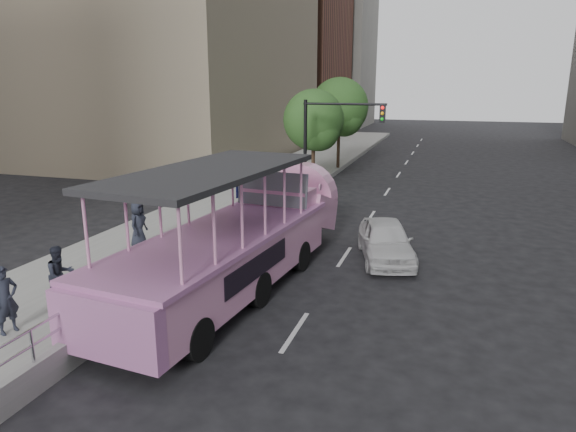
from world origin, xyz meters
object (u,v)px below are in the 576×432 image
at_px(parking_sign, 241,201).
at_px(pedestrian_near, 6,300).
at_px(traffic_signal, 328,134).
at_px(pedestrian_mid, 60,275).
at_px(street_tree_near, 315,122).
at_px(pedestrian_far, 138,224).
at_px(duck_boat, 241,239).
at_px(street_tree_far, 340,109).
at_px(car, 386,240).

bearing_deg(parking_sign, pedestrian_near, -106.53).
xyz_separation_m(parking_sign, traffic_signal, (1.05, 8.93, 1.63)).
distance_m(pedestrian_mid, street_tree_near, 19.09).
relative_size(pedestrian_far, parking_sign, 0.55).
bearing_deg(duck_boat, pedestrian_near, -125.40).
relative_size(pedestrian_near, pedestrian_mid, 1.03).
distance_m(pedestrian_mid, traffic_signal, 15.94).
distance_m(pedestrian_far, street_tree_far, 20.39).
distance_m(car, pedestrian_far, 8.73).
xyz_separation_m(parking_sign, street_tree_far, (-0.34, 18.36, 2.44)).
bearing_deg(pedestrian_mid, duck_boat, -28.63).
relative_size(pedestrian_near, parking_sign, 0.54).
bearing_deg(parking_sign, street_tree_near, 92.51).
relative_size(car, street_tree_near, 0.72).
bearing_deg(street_tree_near, car, -64.16).
xyz_separation_m(traffic_signal, street_tree_near, (-1.60, 3.43, 0.32)).
relative_size(pedestrian_mid, parking_sign, 0.53).
bearing_deg(pedestrian_mid, traffic_signal, 5.39).
bearing_deg(parking_sign, car, 6.24).
bearing_deg(street_tree_far, duck_boat, -85.70).
xyz_separation_m(pedestrian_mid, street_tree_near, (1.87, 18.80, 2.73)).
xyz_separation_m(pedestrian_near, street_tree_near, (1.88, 20.54, 2.70)).
relative_size(duck_boat, car, 2.81).
relative_size(pedestrian_mid, street_tree_near, 0.28).
height_order(pedestrian_mid, parking_sign, parking_sign).
relative_size(pedestrian_mid, street_tree_far, 0.25).
distance_m(traffic_signal, street_tree_near, 3.80).
distance_m(duck_boat, traffic_signal, 12.10).
relative_size(car, traffic_signal, 0.80).
bearing_deg(duck_boat, car, 42.26).
relative_size(parking_sign, traffic_signal, 0.58).
height_order(street_tree_near, street_tree_far, street_tree_far).
bearing_deg(car, street_tree_far, 91.67).
height_order(pedestrian_mid, traffic_signal, traffic_signal).
distance_m(car, street_tree_far, 18.97).
bearing_deg(car, traffic_signal, 100.64).
height_order(car, pedestrian_near, pedestrian_near).
bearing_deg(pedestrian_far, street_tree_far, -10.03).
height_order(duck_boat, street_tree_far, street_tree_far).
xyz_separation_m(pedestrian_near, parking_sign, (2.43, 8.18, 0.75)).
xyz_separation_m(pedestrian_mid, traffic_signal, (3.46, 15.38, 2.41)).
bearing_deg(traffic_signal, pedestrian_near, -101.50).
bearing_deg(pedestrian_mid, street_tree_near, 12.42).
bearing_deg(pedestrian_far, pedestrian_near, -174.21).
bearing_deg(street_tree_far, pedestrian_far, -98.40).
relative_size(duck_boat, traffic_signal, 2.23).
distance_m(duck_boat, parking_sign, 3.27).
distance_m(car, traffic_signal, 9.73).
bearing_deg(car, pedestrian_mid, -152.78).
height_order(car, traffic_signal, traffic_signal).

